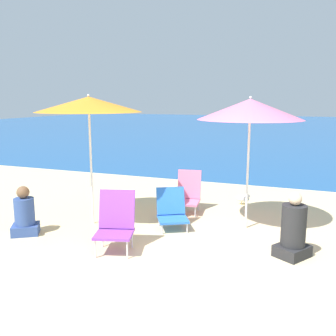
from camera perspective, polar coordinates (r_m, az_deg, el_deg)
ground_plane at (r=4.36m, az=3.14°, el=-18.77°), size 60.00×60.00×0.00m
sea_water at (r=29.35m, az=18.73°, el=5.78°), size 60.00×40.00×0.01m
beach_umbrella_orange at (r=6.35m, az=-11.98°, el=9.45°), size 1.75×1.75×2.21m
beach_umbrella_pink at (r=6.13m, az=12.41°, el=8.72°), size 1.68×1.68×2.17m
beach_chair_pink at (r=7.17m, az=3.10°, el=-3.80°), size 0.52×0.61×0.78m
beach_chair_purple at (r=5.41m, az=-7.98°, el=-7.98°), size 0.65×0.67×0.84m
beach_chair_blue at (r=6.30m, az=0.57°, el=-6.43°), size 0.69×0.73×0.65m
person_seated_near at (r=6.39m, az=-21.01°, el=-6.71°), size 0.53×0.51×0.79m
person_seated_far at (r=5.41m, az=18.55°, el=-9.07°), size 0.54×0.56×0.91m
seagull at (r=7.79m, az=11.41°, el=-4.54°), size 0.27×0.11×0.23m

